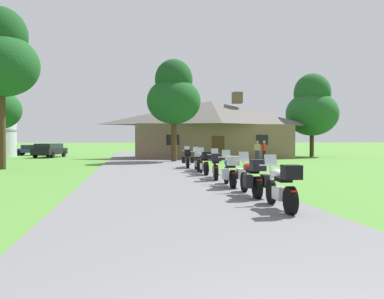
% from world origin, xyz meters
% --- Properties ---
extents(ground_plane, '(500.00, 500.00, 0.00)m').
position_xyz_m(ground_plane, '(0.00, 20.00, 0.00)').
color(ground_plane, '#4C8433').
extents(asphalt_driveway, '(6.40, 80.00, 0.06)m').
position_xyz_m(asphalt_driveway, '(0.00, 18.00, 0.03)').
color(asphalt_driveway, slate).
rests_on(asphalt_driveway, ground).
extents(motorcycle_white_nearest_to_camera, '(0.66, 2.08, 1.30)m').
position_xyz_m(motorcycle_white_nearest_to_camera, '(2.24, 6.70, 0.62)').
color(motorcycle_white_nearest_to_camera, black).
rests_on(motorcycle_white_nearest_to_camera, asphalt_driveway).
extents(motorcycle_red_second_in_row, '(0.74, 2.08, 1.30)m').
position_xyz_m(motorcycle_red_second_in_row, '(2.26, 9.00, 0.61)').
color(motorcycle_red_second_in_row, black).
rests_on(motorcycle_red_second_in_row, asphalt_driveway).
extents(motorcycle_blue_third_in_row, '(0.83, 2.08, 1.30)m').
position_xyz_m(motorcycle_blue_third_in_row, '(2.22, 11.40, 0.61)').
color(motorcycle_blue_third_in_row, black).
rests_on(motorcycle_blue_third_in_row, asphalt_driveway).
extents(motorcycle_black_fourth_in_row, '(0.81, 2.07, 1.30)m').
position_xyz_m(motorcycle_black_fourth_in_row, '(2.28, 14.15, 0.62)').
color(motorcycle_black_fourth_in_row, black).
rests_on(motorcycle_black_fourth_in_row, asphalt_driveway).
extents(motorcycle_black_fifth_in_row, '(0.66, 2.08, 1.30)m').
position_xyz_m(motorcycle_black_fifth_in_row, '(2.24, 16.53, 0.62)').
color(motorcycle_black_fifth_in_row, black).
rests_on(motorcycle_black_fifth_in_row, asphalt_driveway).
extents(motorcycle_black_sixth_in_row, '(0.66, 2.08, 1.30)m').
position_xyz_m(motorcycle_black_sixth_in_row, '(2.28, 18.64, 0.62)').
color(motorcycle_black_sixth_in_row, black).
rests_on(motorcycle_black_sixth_in_row, asphalt_driveway).
extents(motorcycle_red_farthest_in_row, '(0.85, 2.08, 1.30)m').
position_xyz_m(motorcycle_red_farthest_in_row, '(2.08, 20.99, 0.61)').
color(motorcycle_red_farthest_in_row, black).
rests_on(motorcycle_red_farthest_in_row, asphalt_driveway).
extents(stone_lodge, '(15.48, 6.66, 6.46)m').
position_xyz_m(stone_lodge, '(6.46, 34.77, 2.86)').
color(stone_lodge, brown).
rests_on(stone_lodge, ground).
extents(bystander_red_shirt_near_lodge, '(0.48, 0.37, 1.69)m').
position_xyz_m(bystander_red_shirt_near_lodge, '(9.58, 28.42, 0.95)').
color(bystander_red_shirt_near_lodge, black).
rests_on(bystander_red_shirt_near_lodge, ground).
extents(bystander_tan_shirt_beside_signpost, '(0.51, 0.35, 1.69)m').
position_xyz_m(bystander_tan_shirt_beside_signpost, '(9.36, 29.50, 0.95)').
color(bystander_tan_shirt_beside_signpost, navy).
rests_on(bystander_tan_shirt_beside_signpost, ground).
extents(tree_left_near, '(4.40, 4.40, 9.59)m').
position_xyz_m(tree_left_near, '(-8.88, 22.36, 6.68)').
color(tree_left_near, '#422D19').
rests_on(tree_left_near, ground).
extents(tree_by_lodge_front, '(4.25, 4.25, 8.10)m').
position_xyz_m(tree_by_lodge_front, '(2.07, 28.27, 5.30)').
color(tree_by_lodge_front, '#422D19').
rests_on(tree_by_lodge_front, ground).
extents(tree_right_of_lodge, '(5.45, 5.45, 8.74)m').
position_xyz_m(tree_right_of_lodge, '(17.61, 36.10, 5.17)').
color(tree_right_of_lodge, '#422D19').
rests_on(tree_right_of_lodge, ground).
extents(parked_black_suv_far_left, '(2.79, 4.89, 1.40)m').
position_xyz_m(parked_black_suv_far_left, '(-9.33, 38.39, 0.78)').
color(parked_black_suv_far_left, black).
rests_on(parked_black_suv_far_left, ground).
extents(parked_navy_sedan_far_left, '(4.20, 1.92, 1.20)m').
position_xyz_m(parked_navy_sedan_far_left, '(-12.33, 43.95, 0.64)').
color(parked_navy_sedan_far_left, navy).
rests_on(parked_navy_sedan_far_left, ground).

